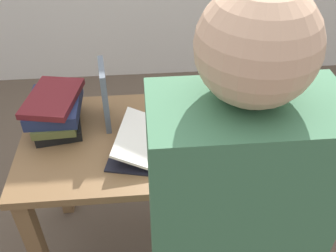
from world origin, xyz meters
TOP-DOWN VIEW (x-y plane):
  - ground_plane at (0.00, 0.00)m, footprint 12.00×12.00m
  - reading_desk at (0.00, 0.00)m, footprint 1.14×0.64m
  - open_book at (0.08, -0.10)m, footprint 0.58×0.43m
  - book_stack_tall at (-0.42, 0.11)m, footprint 0.24×0.32m
  - book_standing_upright at (-0.21, 0.12)m, footprint 0.04×0.19m
  - reading_lamp at (0.42, 0.16)m, footprint 0.17×0.17m
  - coffee_mug at (0.30, 0.02)m, footprint 0.08×0.11m

SIDE VIEW (x-z plane):
  - ground_plane at x=0.00m, z-range 0.00..0.00m
  - reading_desk at x=0.00m, z-range 0.25..1.02m
  - open_book at x=0.08m, z-range 0.75..0.83m
  - coffee_mug at x=0.30m, z-range 0.76..0.86m
  - book_stack_tall at x=-0.42m, z-range 0.77..0.93m
  - book_standing_upright at x=-0.21m, z-range 0.76..1.04m
  - reading_lamp at x=0.42m, z-range 0.90..1.36m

